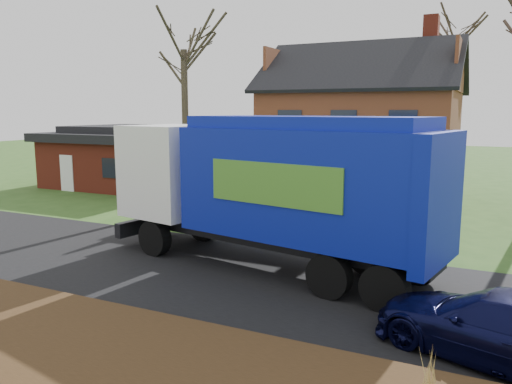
% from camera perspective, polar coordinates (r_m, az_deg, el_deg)
% --- Properties ---
extents(ground, '(120.00, 120.00, 0.00)m').
position_cam_1_polar(ground, '(15.16, -8.65, -8.56)').
color(ground, '#2C4E1A').
rests_on(ground, ground).
extents(road, '(80.00, 7.00, 0.02)m').
position_cam_1_polar(road, '(15.15, -8.66, -8.53)').
color(road, black).
rests_on(road, ground).
extents(mulch_verge, '(80.00, 3.50, 0.30)m').
position_cam_1_polar(mulch_verge, '(11.41, -24.21, -14.63)').
color(mulch_verge, '#302010').
rests_on(mulch_verge, ground).
extents(main_house, '(12.95, 8.95, 9.26)m').
position_cam_1_polar(main_house, '(26.68, 11.02, 7.85)').
color(main_house, beige).
rests_on(main_house, ground).
extents(ranch_house, '(9.80, 8.20, 3.70)m').
position_cam_1_polar(ranch_house, '(32.17, -13.56, 4.02)').
color(ranch_house, '#993421').
rests_on(ranch_house, ground).
extents(garbage_truck, '(10.77, 4.71, 4.47)m').
position_cam_1_polar(garbage_truck, '(14.40, 1.99, 1.13)').
color(garbage_truck, black).
rests_on(garbage_truck, ground).
extents(silver_sedan, '(5.23, 2.15, 1.69)m').
position_cam_1_polar(silver_sedan, '(19.28, -0.19, -2.01)').
color(silver_sedan, '#B6B8BE').
rests_on(silver_sedan, ground).
extents(navy_wagon, '(5.03, 3.33, 1.36)m').
position_cam_1_polar(navy_wagon, '(10.53, 26.11, -13.69)').
color(navy_wagon, black).
rests_on(navy_wagon, ground).
extents(tree_front_west, '(3.45, 3.45, 10.24)m').
position_cam_1_polar(tree_front_west, '(23.98, -8.33, 18.35)').
color(tree_front_west, '#3D3424').
rests_on(tree_front_west, ground).
extents(tree_back, '(3.63, 3.63, 11.48)m').
position_cam_1_polar(tree_back, '(33.14, 22.01, 17.23)').
color(tree_back, '#3B2D23').
rests_on(tree_back, ground).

